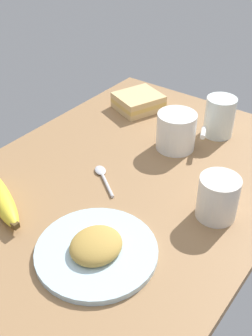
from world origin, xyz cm
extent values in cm
cube|color=#936D47|center=(0.00, 0.00, 1.00)|extent=(90.00, 64.00, 2.00)
cylinder|color=silver|center=(20.53, 8.80, 2.60)|extent=(21.72, 21.72, 1.20)
ellipsoid|color=#B28C3F|center=(20.53, 8.80, 4.11)|extent=(9.82, 8.84, 3.62)
cylinder|color=white|center=(-17.46, 1.93, 6.57)|extent=(9.37, 9.37, 9.14)
cylinder|color=brown|center=(-17.46, 1.93, 10.64)|extent=(8.24, 8.24, 0.40)
cylinder|color=white|center=(-19.96, 7.79, 7.03)|extent=(4.35, 2.75, 1.20)
cylinder|color=silver|center=(-1.14, 20.97, 6.43)|extent=(7.84, 7.84, 8.87)
cylinder|color=tan|center=(-1.14, 20.97, 10.37)|extent=(6.90, 6.90, 0.40)
cylinder|color=silver|center=(-6.22, 19.36, 6.88)|extent=(2.21, 3.73, 1.20)
cube|color=#DBB77A|center=(-28.61, -16.96, 2.80)|extent=(14.96, 14.28, 1.60)
cube|color=#D8B259|center=(-28.61, -16.96, 4.20)|extent=(14.96, 14.28, 1.20)
cube|color=#DBB77A|center=(-28.61, -16.96, 5.60)|extent=(14.96, 14.28, 1.60)
cylinder|color=silver|center=(-29.36, 7.39, 7.05)|extent=(7.49, 7.49, 10.09)
cylinder|color=white|center=(-29.36, 7.39, 5.12)|extent=(6.74, 6.74, 6.25)
ellipsoid|color=yellow|center=(21.87, -15.20, 4.05)|extent=(11.53, 20.13, 4.11)
cube|color=#4C3819|center=(25.54, -6.39, 4.05)|extent=(1.20, 1.20, 1.20)
ellipsoid|color=silver|center=(1.27, -6.26, 2.40)|extent=(4.04, 4.33, 0.80)
cylinder|color=silver|center=(4.57, -1.56, 2.35)|extent=(5.11, 6.85, 0.70)
camera|label=1|loc=(57.27, 42.65, 56.58)|focal=43.78mm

